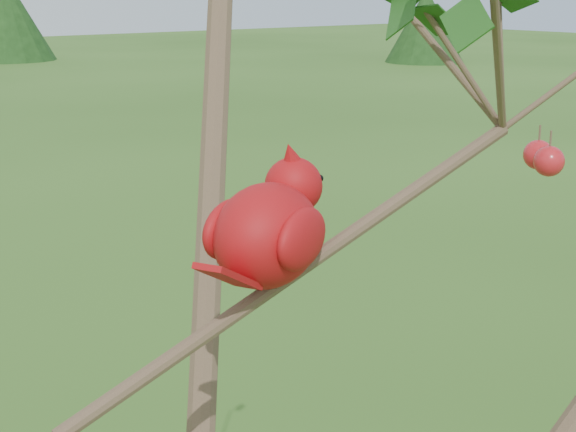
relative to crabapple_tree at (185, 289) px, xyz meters
name	(u,v)px	position (x,y,z in m)	size (l,w,h in m)	color
crabapple_tree	(185,289)	(0.00, 0.00, 0.00)	(2.35, 2.05, 2.95)	#493627
cardinal	(271,228)	(0.18, 0.11, 0.00)	(0.23, 0.16, 0.17)	#B10F11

